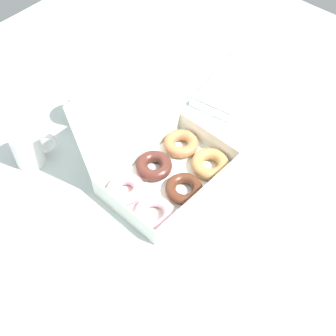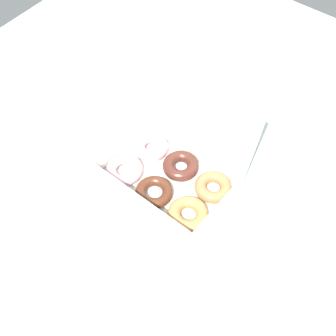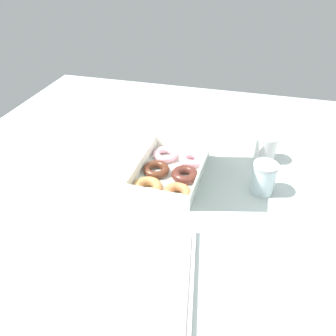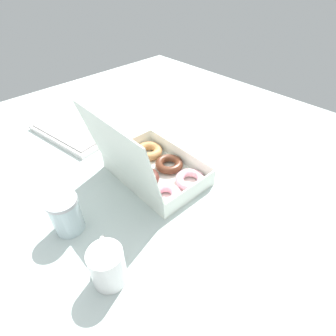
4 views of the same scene
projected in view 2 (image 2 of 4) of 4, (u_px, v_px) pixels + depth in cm
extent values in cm
cube|color=silver|center=(186.00, 194.00, 121.34)|extent=(180.00, 180.00, 2.00)
cube|color=white|center=(168.00, 182.00, 121.98)|extent=(32.81, 22.68, 0.40)
cube|color=white|center=(122.00, 145.00, 125.38)|extent=(1.06, 21.71, 5.84)
cube|color=white|center=(219.00, 209.00, 113.54)|extent=(1.06, 21.71, 5.84)
cube|color=white|center=(141.00, 203.00, 114.62)|extent=(31.36, 1.35, 5.84)
cube|color=white|center=(194.00, 150.00, 124.30)|extent=(31.36, 1.35, 5.84)
cube|color=white|center=(203.00, 109.00, 114.70)|extent=(32.32, 6.63, 21.16)
torus|color=#E8A7B6|center=(125.00, 170.00, 122.29)|extent=(11.91, 11.91, 2.69)
torus|color=#522A19|center=(154.00, 192.00, 118.23)|extent=(13.24, 13.24, 2.72)
torus|color=#B7814A|center=(188.00, 214.00, 114.45)|extent=(14.05, 14.05, 3.16)
torus|color=#F6A3B5|center=(151.00, 147.00, 126.83)|extent=(13.22, 13.22, 3.06)
torus|color=#4F261E|center=(181.00, 166.00, 123.05)|extent=(13.04, 13.04, 3.12)
torus|color=#B27246|center=(213.00, 187.00, 119.11)|extent=(12.10, 12.10, 3.08)
cylinder|color=white|center=(182.00, 70.00, 139.87)|extent=(7.86, 7.86, 10.35)
torus|color=white|center=(189.00, 79.00, 137.65)|extent=(7.09, 4.46, 7.21)
cylinder|color=black|center=(183.00, 62.00, 137.19)|extent=(6.92, 6.92, 0.62)
cylinder|color=silver|center=(237.00, 100.00, 132.71)|extent=(7.79, 7.79, 10.16)
cylinder|color=#B2B2B7|center=(239.00, 86.00, 128.20)|extent=(8.18, 8.18, 1.00)
cube|color=white|center=(52.00, 206.00, 117.80)|extent=(13.42, 11.90, 0.15)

